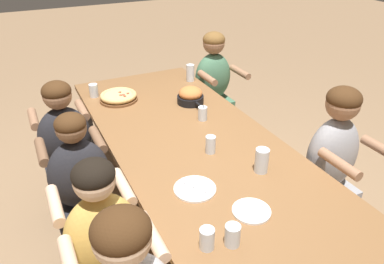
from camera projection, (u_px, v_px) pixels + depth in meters
name	position (u px, v px, depth m)	size (l,w,h in m)	color
ground_plane	(192.00, 225.00, 2.82)	(18.00, 18.00, 0.00)	#896B4C
dining_table	(192.00, 147.00, 2.49)	(2.59, 1.04, 0.75)	brown
pizza_board_main	(119.00, 97.00, 2.97)	(0.30, 0.30, 0.06)	brown
skillet_bowl	(190.00, 96.00, 2.92)	(0.30, 0.21, 0.13)	black
empty_plate_a	(195.00, 189.00, 1.98)	(0.23, 0.23, 0.02)	white
empty_plate_b	(251.00, 211.00, 1.83)	(0.19, 0.19, 0.02)	white
cocktail_glass_blue	(203.00, 114.00, 2.67)	(0.07, 0.07, 0.12)	silver
drinking_glass_a	(211.00, 145.00, 2.28)	(0.06, 0.06, 0.11)	silver
drinking_glass_b	(262.00, 162.00, 2.10)	(0.08, 0.08, 0.14)	silver
drinking_glass_c	(190.00, 74.00, 3.33)	(0.07, 0.07, 0.15)	silver
drinking_glass_d	(94.00, 91.00, 3.03)	(0.07, 0.07, 0.11)	silver
drinking_glass_e	(207.00, 240.00, 1.61)	(0.07, 0.07, 0.10)	silver
drinking_glass_f	(232.00, 236.00, 1.63)	(0.07, 0.07, 0.10)	silver
diner_near_midleft	(69.00, 159.00, 2.70)	(0.51, 0.40, 1.10)	#232328
diner_near_midright	(107.00, 264.00, 1.86)	(0.51, 0.40, 1.12)	gold
diner_far_left	(213.00, 94.00, 3.68)	(0.51, 0.40, 1.13)	#477556
diner_near_center	(84.00, 201.00, 2.31)	(0.51, 0.40, 1.09)	#232328
diner_far_midright	(328.00, 177.00, 2.44)	(0.51, 0.40, 1.17)	#99999E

